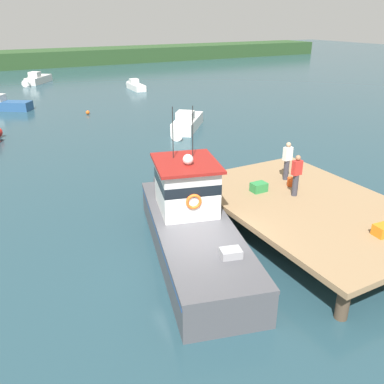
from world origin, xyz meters
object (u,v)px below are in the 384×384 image
Objects in this scene: deckhand_by_the_boat at (296,175)px; mooring_buoy_spare_mooring at (88,112)px; moored_boat_far_right at (186,123)px; deckhand_further_back at (287,160)px; moored_boat_outer_mooring at (135,86)px; crate_stack_near_edge at (383,230)px; crate_single_far at (259,187)px; bait_bucket at (291,182)px; moored_boat_off_the_point at (37,79)px; main_fishing_boat at (190,222)px; moored_boat_mid_harbor at (3,105)px.

mooring_buoy_spare_mooring is at bearing 94.79° from deckhand_by_the_boat.
moored_boat_far_right is 9.71m from mooring_buoy_spare_mooring.
moored_boat_far_right is at bearing 80.69° from deckhand_further_back.
moored_boat_outer_mooring is at bearing 50.76° from mooring_buoy_spare_mooring.
crate_stack_near_edge is at bearing -98.90° from moored_boat_outer_mooring.
deckhand_by_the_boat is 14.98m from moored_boat_far_right.
crate_single_far reaches higher than bait_bucket.
moored_boat_outer_mooring is at bearing -47.25° from moored_boat_off_the_point.
deckhand_by_the_boat is (0.97, -0.97, 0.68)m from crate_single_far.
deckhand_further_back is (0.81, 1.47, 0.00)m from deckhand_by_the_boat.
deckhand_further_back is (5.20, 1.16, 1.05)m from main_fishing_boat.
moored_boat_mid_harbor is at bearing 104.34° from crate_single_far.
crate_single_far is at bearing 174.10° from bait_bucket.
moored_boat_off_the_point is (-8.87, 9.60, 0.10)m from moored_boat_outer_mooring.
moored_boat_far_right is at bearing 80.04° from bait_bucket.
crate_stack_near_edge reaches higher than mooring_buoy_spare_mooring.
crate_single_far is 1.97m from deckhand_further_back.
crate_stack_near_edge is 26.83m from mooring_buoy_spare_mooring.
crate_single_far is 41.44m from moored_boat_off_the_point.
moored_boat_off_the_point reaches higher than moored_boat_mid_harbor.
main_fishing_boat reaches higher than moored_boat_off_the_point.
crate_single_far is 32.58m from moored_boat_outer_mooring.
main_fishing_boat is 6.24m from crate_stack_near_edge.
crate_single_far is 0.37× the size of deckhand_by_the_boat.
bait_bucket reaches higher than mooring_buoy_spare_mooring.
main_fishing_boat is at bearing 176.00° from deckhand_by_the_boat.
deckhand_by_the_boat is at bearing -45.06° from crate_single_far.
moored_boat_far_right is (2.60, 18.32, -0.89)m from crate_stack_near_edge.
moored_boat_outer_mooring reaches higher than mooring_buoy_spare_mooring.
deckhand_by_the_boat is 42.49m from moored_boat_off_the_point.
moored_boat_mid_harbor is (-8.74, 26.72, -1.60)m from deckhand_further_back.
main_fishing_boat reaches higher than deckhand_by_the_boat.
crate_stack_near_edge is at bearing -40.30° from main_fishing_boat.
moored_boat_off_the_point reaches higher than moored_boat_outer_mooring.
moored_boat_mid_harbor is at bearing -161.88° from moored_boat_outer_mooring.
crate_stack_near_edge is at bearing -75.44° from moored_boat_mid_harbor.
crate_stack_near_edge is at bearing -85.11° from mooring_buoy_spare_mooring.
deckhand_by_the_boat is 0.32× the size of moored_boat_off_the_point.
moored_boat_mid_harbor is at bearing 105.71° from deckhand_by_the_boat.
crate_single_far is at bearing -102.50° from moored_boat_outer_mooring.
crate_stack_near_edge is 0.37× the size of deckhand_by_the_boat.
deckhand_further_back is at bearing -99.55° from moored_boat_outer_mooring.
moored_boat_mid_harbor is 15.08m from moored_boat_off_the_point.
crate_stack_near_edge reaches higher than moored_boat_outer_mooring.
bait_bucket is 41.69m from moored_boat_off_the_point.
deckhand_further_back is at bearing 12.60° from main_fishing_boat.
moored_boat_off_the_point is (-3.34, 41.55, -0.89)m from bait_bucket.
mooring_buoy_spare_mooring is (0.87, -19.39, -0.32)m from moored_boat_off_the_point.
moored_boat_outer_mooring is 13.61× the size of mooring_buoy_spare_mooring.
bait_bucket is 0.21× the size of deckhand_further_back.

